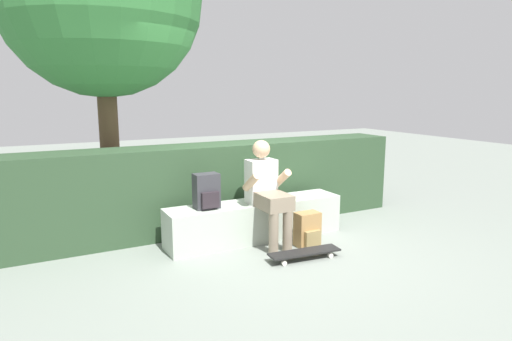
{
  "coord_description": "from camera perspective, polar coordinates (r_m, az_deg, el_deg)",
  "views": [
    {
      "loc": [
        -2.37,
        -4.23,
        1.79
      ],
      "look_at": [
        0.08,
        0.45,
        0.82
      ],
      "focal_mm": 30.73,
      "sensor_mm": 36.0,
      "label": 1
    }
  ],
  "objects": [
    {
      "name": "skateboard_near_person",
      "position": [
        4.82,
        6.33,
        -10.57
      ],
      "size": [
        0.81,
        0.27,
        0.09
      ],
      "color": "black",
      "rests_on": "ground"
    },
    {
      "name": "ground_plane",
      "position": [
        5.17,
        1.58,
        -9.92
      ],
      "size": [
        24.0,
        24.0,
        0.0
      ],
      "primitive_type": "plane",
      "color": "gray"
    },
    {
      "name": "backpack_on_bench",
      "position": [
        4.98,
        -6.43,
        -2.76
      ],
      "size": [
        0.28,
        0.23,
        0.4
      ],
      "color": "#333338",
      "rests_on": "bench_main"
    },
    {
      "name": "hedge_row",
      "position": [
        5.75,
        -6.41,
        -2.12
      ],
      "size": [
        5.58,
        0.61,
        1.11
      ],
      "color": "#2B442A",
      "rests_on": "ground"
    },
    {
      "name": "person_skater",
      "position": [
        5.08,
        1.46,
        -2.43
      ],
      "size": [
        0.49,
        0.62,
        1.22
      ],
      "color": "white",
      "rests_on": "ground"
    },
    {
      "name": "backpack_on_ground",
      "position": [
        5.18,
        6.74,
        -7.68
      ],
      "size": [
        0.28,
        0.23,
        0.4
      ],
      "color": "#A37A47",
      "rests_on": "ground"
    },
    {
      "name": "bench_main",
      "position": [
        5.35,
        -0.06,
        -6.52
      ],
      "size": [
        2.21,
        0.45,
        0.47
      ],
      "color": "#AAB6A7",
      "rests_on": "ground"
    }
  ]
}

